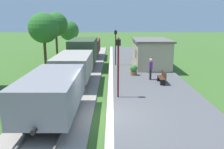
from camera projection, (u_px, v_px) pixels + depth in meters
ground_plane at (102, 119)px, 12.14m from camera, size 160.00×160.00×0.00m
platform_slab at (165, 117)px, 12.12m from camera, size 6.00×60.00×0.25m
platform_edge_stripe at (110, 114)px, 12.09m from camera, size 0.36×60.00×0.01m
track_ballast at (55, 118)px, 12.13m from camera, size 3.80×60.00×0.12m
rail_near at (69, 115)px, 12.10m from camera, size 0.07×60.00×0.14m
rail_far at (41, 115)px, 12.10m from camera, size 0.07×60.00×0.14m
freight_train at (80, 59)px, 21.38m from camera, size 2.50×26.00×2.72m
station_hut at (151, 53)px, 23.85m from camera, size 3.50×5.80×2.78m
bench_near_hut at (162, 77)px, 17.82m from camera, size 0.42×1.50×0.91m
person_waiting at (151, 68)px, 18.77m from camera, size 0.26×0.39×1.71m
potted_planter at (134, 70)px, 20.40m from camera, size 0.64×0.64×0.92m
lamp_post_near at (118, 56)px, 14.18m from camera, size 0.28×0.28×3.70m
lamp_post_far at (116, 41)px, 24.46m from camera, size 0.28×0.28×3.70m
tree_trackside_far at (43, 28)px, 23.50m from camera, size 3.00×3.00×5.61m
tree_field_left at (56, 24)px, 31.10m from camera, size 3.14×3.14×5.85m
tree_field_distant at (69, 31)px, 38.08m from camera, size 3.13×3.13×4.71m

